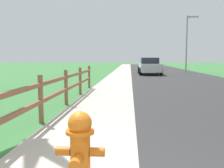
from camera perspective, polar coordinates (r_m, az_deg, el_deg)
The scene contains 8 objects.
ground_plane at distance 26.85m, azimuth 4.35°, elevation 2.74°, with size 120.00×120.00×0.00m, color #39753A.
road_asphalt at distance 29.07m, azimuth 11.26°, elevation 2.89°, with size 7.00×66.00×0.01m, color #2E2E2E.
curb_concrete at distance 28.99m, azimuth -1.61°, elevation 2.99°, with size 6.00×66.00×0.01m, color #BFB2A3.
grass_verge at distance 29.17m, azimuth -4.55°, elevation 3.00°, with size 5.00×66.00×0.00m, color #39753A.
fire_hydrant at distance 2.76m, azimuth -7.29°, elevation -14.97°, with size 0.52×0.46×0.90m.
rail_fence at distance 6.84m, azimuth -12.77°, elevation -1.17°, with size 0.11×11.26×1.10m.
parked_suv_silver at distance 23.09m, azimuth 8.55°, elevation 4.05°, with size 2.02×4.56×1.52m.
street_lamp at distance 27.01m, azimuth 16.93°, elevation 9.91°, with size 1.17×0.20×5.78m.
Camera 1 is at (-0.14, -1.81, 1.46)m, focal length 40.08 mm.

